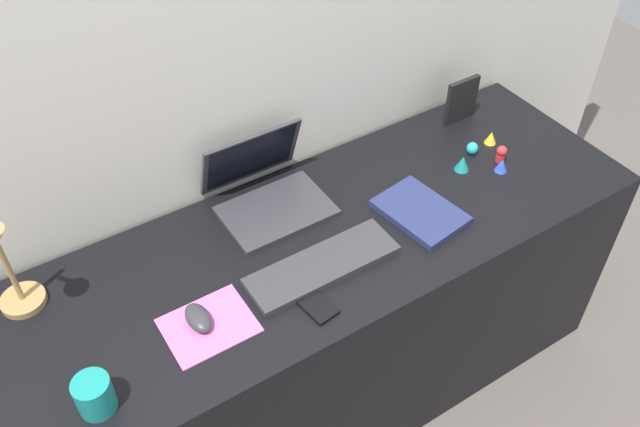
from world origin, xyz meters
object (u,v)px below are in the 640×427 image
(toy_figurine_yellow, at_px, (491,137))
(toy_figurine_cyan, at_px, (472,148))
(cell_phone, at_px, (313,303))
(notebook_pad, at_px, (420,212))
(keyboard, at_px, (322,265))
(picture_frame, at_px, (462,100))
(toy_figurine_teal, at_px, (463,163))
(toy_figurine_blue, at_px, (502,165))
(desk_lamp, at_px, (9,270))
(laptop, at_px, (265,187))
(mouse, at_px, (198,318))
(toy_figurine_red, at_px, (501,153))
(coffee_mug, at_px, (94,395))

(toy_figurine_yellow, bearing_deg, toy_figurine_cyan, -174.03)
(cell_phone, height_order, notebook_pad, notebook_pad)
(keyboard, xyz_separation_m, picture_frame, (0.73, 0.31, 0.06))
(keyboard, height_order, toy_figurine_cyan, toy_figurine_cyan)
(toy_figurine_teal, xyz_separation_m, toy_figurine_blue, (0.10, -0.07, -0.00))
(toy_figurine_teal, height_order, toy_figurine_blue, toy_figurine_teal)
(desk_lamp, height_order, notebook_pad, desk_lamp)
(laptop, height_order, desk_lamp, desk_lamp)
(mouse, height_order, desk_lamp, desk_lamp)
(laptop, xyz_separation_m, toy_figurine_yellow, (0.73, -0.15, -0.03))
(mouse, distance_m, toy_figurine_cyan, 1.00)
(toy_figurine_yellow, xyz_separation_m, toy_figurine_red, (-0.04, -0.08, 0.01))
(toy_figurine_teal, bearing_deg, toy_figurine_cyan, 28.77)
(keyboard, bearing_deg, picture_frame, 23.04)
(mouse, distance_m, picture_frame, 1.12)
(mouse, height_order, toy_figurine_blue, toy_figurine_blue)
(notebook_pad, distance_m, picture_frame, 0.49)
(desk_lamp, xyz_separation_m, notebook_pad, (1.02, -0.24, -0.14))
(notebook_pad, height_order, toy_figurine_yellow, toy_figurine_yellow)
(cell_phone, bearing_deg, toy_figurine_red, 4.21)
(keyboard, distance_m, mouse, 0.35)
(notebook_pad, bearing_deg, cell_phone, -173.28)
(picture_frame, height_order, toy_figurine_red, picture_frame)
(cell_phone, xyz_separation_m, toy_figurine_teal, (0.65, 0.20, 0.02))
(cell_phone, height_order, toy_figurine_cyan, toy_figurine_cyan)
(desk_lamp, bearing_deg, toy_figurine_blue, -9.39)
(toy_figurine_yellow, bearing_deg, coffee_mug, -170.03)
(toy_figurine_red, bearing_deg, mouse, -176.27)
(cell_phone, relative_size, notebook_pad, 0.53)
(mouse, xyz_separation_m, toy_figurine_yellow, (1.08, 0.15, -0.00))
(cell_phone, distance_m, toy_figurine_cyan, 0.77)
(mouse, relative_size, cell_phone, 0.75)
(toy_figurine_yellow, bearing_deg, toy_figurine_teal, -162.45)
(cell_phone, distance_m, coffee_mug, 0.54)
(cell_phone, height_order, toy_figurine_blue, toy_figurine_blue)
(laptop, distance_m, cell_phone, 0.41)
(cell_phone, relative_size, toy_figurine_cyan, 3.24)
(laptop, distance_m, coffee_mug, 0.74)
(keyboard, bearing_deg, toy_figurine_red, 6.34)
(desk_lamp, distance_m, toy_figurine_blue, 1.37)
(keyboard, bearing_deg, toy_figurine_blue, 3.62)
(cell_phone, height_order, toy_figurine_yellow, toy_figurine_yellow)
(toy_figurine_cyan, bearing_deg, toy_figurine_yellow, 5.97)
(notebook_pad, xyz_separation_m, toy_figurine_yellow, (0.39, 0.14, 0.01))
(cell_phone, distance_m, toy_figurine_yellow, 0.85)
(desk_lamp, xyz_separation_m, toy_figurine_cyan, (1.33, -0.11, -0.13))
(keyboard, bearing_deg, laptop, 89.31)
(toy_figurine_red, bearing_deg, toy_figurine_yellow, 65.57)
(picture_frame, height_order, coffee_mug, picture_frame)
(keyboard, xyz_separation_m, toy_figurine_yellow, (0.73, 0.16, 0.01))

